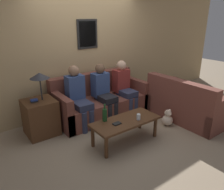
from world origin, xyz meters
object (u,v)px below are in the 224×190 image
(drinking_glass, at_px, (138,117))
(teddy_bear, at_px, (167,118))
(person_middle, at_px, (103,90))
(couch_side, at_px, (187,105))
(coffee_table, at_px, (125,123))
(person_left, at_px, (78,95))
(couch_main, at_px, (100,102))
(person_right, at_px, (124,85))
(wine_bottle, at_px, (105,115))

(drinking_glass, bearing_deg, teddy_bear, 4.51)
(drinking_glass, height_order, person_middle, person_middle)
(couch_side, xyz_separation_m, teddy_bear, (-0.55, 0.03, -0.16))
(drinking_glass, height_order, teddy_bear, drinking_glass)
(coffee_table, height_order, person_left, person_left)
(couch_side, xyz_separation_m, coffee_table, (-1.60, 0.08, 0.04))
(person_middle, xyz_separation_m, teddy_bear, (0.82, -1.05, -0.47))
(coffee_table, distance_m, teddy_bear, 1.07)
(person_middle, bearing_deg, couch_main, 82.96)
(person_middle, bearing_deg, teddy_bear, -51.94)
(couch_side, bearing_deg, person_left, 60.78)
(person_right, bearing_deg, teddy_bear, -75.48)
(person_left, bearing_deg, person_middle, -1.11)
(wine_bottle, relative_size, person_middle, 0.27)
(coffee_table, distance_m, person_middle, 1.06)
(wine_bottle, xyz_separation_m, person_left, (-0.05, 0.83, 0.12))
(coffee_table, xyz_separation_m, person_middle, (0.24, 1.00, 0.27))
(couch_main, bearing_deg, person_middle, -97.04)
(couch_side, relative_size, person_right, 1.37)
(drinking_glass, bearing_deg, couch_main, 87.03)
(coffee_table, relative_size, drinking_glass, 11.66)
(coffee_table, bearing_deg, drinking_glass, -31.05)
(couch_main, distance_m, person_right, 0.64)
(person_right, height_order, teddy_bear, person_right)
(coffee_table, height_order, drinking_glass, drinking_glass)
(couch_side, distance_m, wine_bottle, 1.93)
(couch_main, xyz_separation_m, couch_side, (1.35, -1.25, 0.00))
(couch_main, xyz_separation_m, coffee_table, (-0.26, -1.17, 0.04))
(wine_bottle, bearing_deg, person_left, 93.27)
(wine_bottle, xyz_separation_m, teddy_bear, (1.35, -0.23, -0.38))
(coffee_table, relative_size, wine_bottle, 3.91)
(person_left, bearing_deg, coffee_table, -71.20)
(wine_bottle, height_order, person_middle, person_middle)
(wine_bottle, bearing_deg, coffee_table, -32.09)
(drinking_glass, relative_size, person_middle, 0.09)
(coffee_table, xyz_separation_m, teddy_bear, (1.05, -0.05, -0.20))
(coffee_table, relative_size, person_middle, 1.04)
(person_middle, bearing_deg, wine_bottle, -123.19)
(drinking_glass, bearing_deg, person_left, 115.38)
(person_middle, bearing_deg, drinking_glass, -92.34)
(person_middle, distance_m, person_right, 0.55)
(couch_main, distance_m, couch_side, 1.84)
(coffee_table, height_order, wine_bottle, wine_bottle)
(drinking_glass, height_order, person_left, person_left)
(couch_main, relative_size, person_right, 1.74)
(person_right, bearing_deg, person_middle, 179.41)
(couch_main, bearing_deg, wine_bottle, -119.30)
(person_middle, bearing_deg, person_right, -0.59)
(couch_main, height_order, person_right, person_right)
(couch_side, xyz_separation_m, person_right, (-0.82, 1.07, 0.32))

